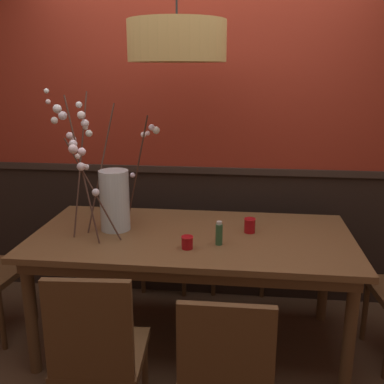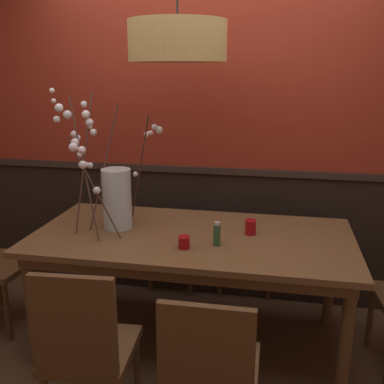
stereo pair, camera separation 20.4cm
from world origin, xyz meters
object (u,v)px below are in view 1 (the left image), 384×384
(chair_far_side_left, at_px, (169,226))
(chair_far_side_right, at_px, (238,228))
(condiment_bottle, at_px, (219,234))
(pendant_lamp, at_px, (177,41))
(dining_table, at_px, (192,246))
(vase_with_blossoms, at_px, (111,196))
(chair_near_side_left, at_px, (98,352))
(candle_holder_nearer_center, at_px, (250,225))
(candle_holder_nearer_edge, at_px, (187,242))
(chair_near_side_right, at_px, (226,368))

(chair_far_side_left, bearing_deg, chair_far_side_right, 2.96)
(condiment_bottle, xyz_separation_m, pendant_lamp, (-0.27, 0.19, 1.09))
(dining_table, xyz_separation_m, vase_with_blossoms, (-0.52, 0.03, 0.31))
(dining_table, distance_m, chair_near_side_left, 0.97)
(chair_far_side_left, height_order, vase_with_blossoms, vase_with_blossoms)
(chair_far_side_left, relative_size, pendant_lamp, 0.83)
(chair_far_side_left, height_order, pendant_lamp, pendant_lamp)
(dining_table, xyz_separation_m, chair_far_side_right, (0.28, 0.91, -0.20))
(dining_table, relative_size, pendant_lamp, 1.85)
(chair_far_side_left, xyz_separation_m, candle_holder_nearer_center, (0.66, -0.81, 0.32))
(chair_far_side_right, xyz_separation_m, candle_holder_nearer_edge, (-0.28, -1.15, 0.31))
(candle_holder_nearer_center, xyz_separation_m, pendant_lamp, (-0.45, -0.04, 1.11))
(chair_near_side_left, distance_m, candle_holder_nearer_edge, 0.79)
(chair_far_side_left, distance_m, chair_far_side_right, 0.58)
(chair_far_side_left, height_order, candle_holder_nearer_center, chair_far_side_left)
(chair_near_side_right, relative_size, candle_holder_nearer_edge, 11.63)
(dining_table, height_order, candle_holder_nearer_edge, candle_holder_nearer_edge)
(dining_table, distance_m, chair_near_side_right, 0.97)
(chair_near_side_right, bearing_deg, chair_far_side_right, 89.41)
(chair_near_side_left, relative_size, vase_with_blossoms, 1.05)
(condiment_bottle, bearing_deg, vase_with_blossoms, 165.45)
(chair_near_side_left, height_order, vase_with_blossoms, vase_with_blossoms)
(chair_near_side_left, bearing_deg, pendant_lamp, 75.24)
(dining_table, height_order, candle_holder_nearer_center, candle_holder_nearer_center)
(dining_table, xyz_separation_m, chair_far_side_left, (-0.30, 0.88, -0.19))
(chair_far_side_right, bearing_deg, candle_holder_nearer_edge, -103.70)
(chair_far_side_left, relative_size, chair_far_side_right, 1.02)
(chair_far_side_right, distance_m, candle_holder_nearer_center, 0.90)
(candle_holder_nearer_center, relative_size, candle_holder_nearer_edge, 1.25)
(dining_table, bearing_deg, chair_far_side_left, 108.60)
(chair_near_side_left, height_order, chair_far_side_left, chair_near_side_left)
(chair_far_side_left, xyz_separation_m, chair_far_side_right, (0.58, 0.03, -0.00))
(chair_near_side_left, relative_size, chair_far_side_right, 1.07)
(candle_holder_nearer_edge, height_order, pendant_lamp, pendant_lamp)
(pendant_lamp, bearing_deg, chair_near_side_right, -69.60)
(vase_with_blossoms, relative_size, pendant_lamp, 0.83)
(chair_far_side_left, relative_size, candle_holder_nearer_edge, 11.84)
(dining_table, bearing_deg, condiment_bottle, -40.60)
(chair_near_side_left, bearing_deg, chair_near_side_right, -2.07)
(vase_with_blossoms, bearing_deg, chair_near_side_right, -50.30)
(dining_table, xyz_separation_m, chair_near_side_right, (0.26, -0.91, -0.20))
(dining_table, relative_size, candle_holder_nearer_edge, 26.47)
(candle_holder_nearer_center, distance_m, candle_holder_nearer_edge, 0.48)
(candle_holder_nearer_center, height_order, pendant_lamp, pendant_lamp)
(candle_holder_nearer_edge, bearing_deg, chair_near_side_left, -116.95)
(chair_near_side_left, distance_m, candle_holder_nearer_center, 1.23)
(chair_near_side_left, distance_m, condiment_bottle, 0.96)
(candle_holder_nearer_center, xyz_separation_m, condiment_bottle, (-0.18, -0.23, 0.02))
(chair_far_side_right, relative_size, pendant_lamp, 0.81)
(dining_table, height_order, chair_near_side_right, chair_near_side_right)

